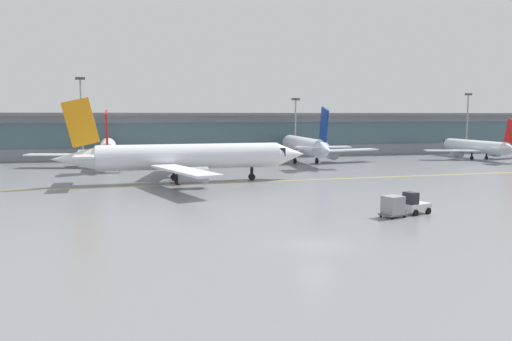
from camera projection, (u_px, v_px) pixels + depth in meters
ground_plane at (316, 245)px, 35.91m from camera, size 400.00×400.00×0.00m
taxiway_centreline_stripe at (192, 184)px, 67.33m from camera, size 109.94×4.37×0.01m
terminal_concourse at (192, 134)px, 112.19m from camera, size 189.96×11.00×9.60m
gate_airplane_1 at (108, 149)px, 91.34m from camera, size 28.09×30.21×10.01m
gate_airplane_2 at (304, 146)px, 97.51m from camera, size 29.62×31.92×10.57m
gate_airplane_3 at (476, 147)px, 105.60m from camera, size 23.86×25.59×8.50m
taxiing_regional_jet at (187, 157)px, 68.77m from camera, size 34.45×32.06×11.42m
baggage_tug at (414, 205)px, 46.88m from camera, size 2.91×2.25×2.10m
cargo_dolly_lead at (393, 206)px, 45.40m from camera, size 2.49×2.17×1.94m
apron_light_mast_1 at (82, 116)px, 97.44m from camera, size 1.80×0.36×16.36m
apron_light_mast_2 at (295, 125)px, 110.05m from camera, size 1.80×0.36×12.80m
apron_light_mast_3 at (467, 121)px, 118.01m from camera, size 1.80×0.36×14.17m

